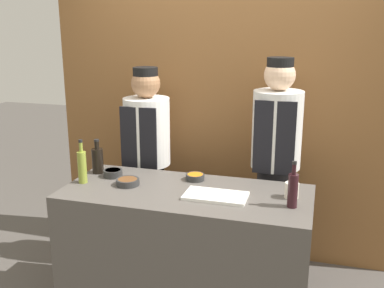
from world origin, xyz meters
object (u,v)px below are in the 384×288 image
Objects in this scene: sauce_bowl_brown at (128,182)px; bottle_wine at (293,189)px; cup_cream at (292,190)px; sauce_bowl_red at (113,173)px; bottle_soy at (98,160)px; sauce_bowl_orange at (196,177)px; chef_right at (275,165)px; chef_left at (148,161)px; cutting_board at (216,196)px; bottle_oil at (82,166)px.

sauce_bowl_brown is 0.55× the size of bottle_wine.
bottle_wine reaches higher than cup_cream.
sauce_bowl_red is 0.54× the size of bottle_soy.
chef_right reaches higher than sauce_bowl_orange.
bottle_wine is at bearing -29.59° from chef_left.
sauce_bowl_red is at bearing -17.38° from bottle_soy.
chef_right is at bearing 106.73° from cup_cream.
cutting_board is at bearing -52.90° from sauce_bowl_orange.
cup_cream is 1.29m from chef_left.
sauce_bowl_orange is at bearing 28.62° from sauce_bowl_brown.
cutting_board is 0.72m from chef_right.
cutting_board is 0.24× the size of chef_left.
cup_cream is (0.66, -0.15, 0.03)m from sauce_bowl_orange.
sauce_bowl_red is 1.28m from bottle_wine.
cutting_board is 1.39× the size of bottle_wine.
chef_right is (0.50, 0.38, 0.01)m from sauce_bowl_orange.
chef_right reaches higher than sauce_bowl_brown.
bottle_wine is (1.26, -0.20, 0.08)m from sauce_bowl_red.
chef_left is at bearing 150.41° from bottle_wine.
cup_cream reaches higher than sauce_bowl_orange.
chef_left is at bearing 99.37° from sauce_bowl_brown.
sauce_bowl_orange is 0.78m from bottle_oil.
sauce_bowl_orange is 0.63m from chef_right.
bottle_oil is 1.40m from cup_cream.
bottle_oil is (-0.31, -0.04, 0.09)m from sauce_bowl_brown.
sauce_bowl_brown is at bearing 7.70° from bottle_oil.
bottle_oil is at bearing -90.34° from bottle_soy.
bottle_soy is (-0.73, -0.05, 0.07)m from sauce_bowl_orange.
cup_cream is (1.39, 0.12, -0.07)m from bottle_oil.
sauce_bowl_orange is (0.59, 0.10, -0.00)m from sauce_bowl_red.
chef_left is at bearing 64.03° from bottle_soy.
bottle_soy is (-0.93, 0.22, 0.09)m from cutting_board.
chef_left is (0.21, 0.43, -0.12)m from bottle_soy.
bottle_soy is 1.31m from chef_right.
bottle_oil is (-1.41, 0.03, 0.01)m from bottle_wine.
bottle_wine reaches higher than cutting_board.
sauce_bowl_orange is 0.83× the size of sauce_bowl_brown.
cup_cream is at bearing -2.38° from sauce_bowl_red.
sauce_bowl_orange is 0.35m from cutting_board.
sauce_bowl_orange is at bearing 167.48° from cup_cream.
sauce_bowl_red is at bearing 171.07° from bottle_wine.
sauce_bowl_brown is at bearing -146.47° from chef_right.
chef_right is (1.23, 0.65, -0.09)m from bottle_oil.
chef_right is (1.09, 0.48, 0.01)m from sauce_bowl_red.
sauce_bowl_brown reaches higher than cutting_board.
bottle_oil is at bearing -159.76° from sauce_bowl_orange.
bottle_oil is at bearing -108.12° from chef_left.
chef_right reaches higher than chef_left.
sauce_bowl_red is at bearing -170.75° from sauce_bowl_orange.
chef_left reaches higher than sauce_bowl_orange.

